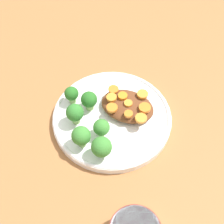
% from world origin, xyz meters
% --- Properties ---
extents(ground_plane, '(4.00, 4.00, 0.00)m').
position_xyz_m(ground_plane, '(0.00, 0.00, 0.00)').
color(ground_plane, '#9E6638').
extents(plate, '(0.27, 0.27, 0.02)m').
position_xyz_m(plate, '(0.00, 0.00, 0.01)').
color(plate, white).
rests_on(plate, ground_plane).
extents(stew_mound, '(0.12, 0.09, 0.03)m').
position_xyz_m(stew_mound, '(0.02, 0.03, 0.03)').
color(stew_mound, brown).
rests_on(stew_mound, plate).
extents(broccoli_floret_0, '(0.04, 0.04, 0.05)m').
position_xyz_m(broccoli_floret_0, '(-0.00, -0.06, 0.05)').
color(broccoli_floret_0, '#759E51').
rests_on(broccoli_floret_0, plate).
extents(broccoli_floret_1, '(0.04, 0.04, 0.05)m').
position_xyz_m(broccoli_floret_1, '(-0.06, -0.00, 0.05)').
color(broccoli_floret_1, '#7FA85B').
rests_on(broccoli_floret_1, plate).
extents(broccoli_floret_2, '(0.04, 0.04, 0.06)m').
position_xyz_m(broccoli_floret_2, '(-0.07, -0.05, 0.05)').
color(broccoli_floret_2, '#7FA85B').
rests_on(broccoli_floret_2, plate).
extents(broccoli_floret_3, '(0.04, 0.04, 0.06)m').
position_xyz_m(broccoli_floret_3, '(-0.03, -0.10, 0.05)').
color(broccoli_floret_3, '#759E51').
rests_on(broccoli_floret_3, plate).
extents(broccoli_floret_4, '(0.04, 0.04, 0.06)m').
position_xyz_m(broccoli_floret_4, '(0.02, -0.10, 0.05)').
color(broccoli_floret_4, '#759E51').
rests_on(broccoli_floret_4, plate).
extents(broccoli_floret_5, '(0.03, 0.03, 0.05)m').
position_xyz_m(broccoli_floret_5, '(-0.10, 0.00, 0.05)').
color(broccoli_floret_5, '#7FA85B').
rests_on(broccoli_floret_5, plate).
extents(carrot_slice_0, '(0.02, 0.02, 0.01)m').
position_xyz_m(carrot_slice_0, '(0.04, 0.00, 0.05)').
color(carrot_slice_0, orange).
rests_on(carrot_slice_0, stew_mound).
extents(carrot_slice_1, '(0.03, 0.03, 0.01)m').
position_xyz_m(carrot_slice_1, '(0.05, 0.06, 0.05)').
color(carrot_slice_1, orange).
rests_on(carrot_slice_1, stew_mound).
extents(carrot_slice_2, '(0.02, 0.02, 0.01)m').
position_xyz_m(carrot_slice_2, '(-0.01, 0.03, 0.05)').
color(carrot_slice_2, orange).
rests_on(carrot_slice_2, stew_mound).
extents(carrot_slice_3, '(0.03, 0.03, 0.01)m').
position_xyz_m(carrot_slice_3, '(0.07, 0.03, 0.05)').
color(carrot_slice_3, orange).
rests_on(carrot_slice_3, stew_mound).
extents(carrot_slice_4, '(0.02, 0.02, 0.00)m').
position_xyz_m(carrot_slice_4, '(-0.02, 0.05, 0.05)').
color(carrot_slice_4, orange).
rests_on(carrot_slice_4, stew_mound).
extents(carrot_slice_5, '(0.02, 0.02, 0.01)m').
position_xyz_m(carrot_slice_5, '(0.01, 0.04, 0.05)').
color(carrot_slice_5, orange).
rests_on(carrot_slice_5, stew_mound).
extents(carrot_slice_6, '(0.03, 0.03, 0.01)m').
position_xyz_m(carrot_slice_6, '(0.07, -0.00, 0.05)').
color(carrot_slice_6, orange).
rests_on(carrot_slice_6, stew_mound).
extents(carrot_slice_7, '(0.02, 0.02, 0.00)m').
position_xyz_m(carrot_slice_7, '(0.03, 0.03, 0.05)').
color(carrot_slice_7, orange).
rests_on(carrot_slice_7, stew_mound).
extents(carrot_slice_8, '(0.02, 0.02, 0.01)m').
position_xyz_m(carrot_slice_8, '(0.00, 0.00, 0.05)').
color(carrot_slice_8, orange).
rests_on(carrot_slice_8, stew_mound).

